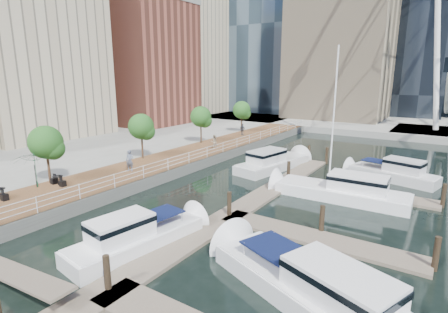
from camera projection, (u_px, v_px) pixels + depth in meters
ground at (102, 255)px, 18.76m from camera, size 520.00×520.00×0.00m
boardwalk at (167, 164)px, 35.66m from camera, size 6.00×60.00×1.00m
seawall at (190, 168)px, 34.05m from camera, size 0.25×60.00×1.00m
land_inland at (26, 138)px, 50.09m from camera, size 48.00×90.00×1.00m
land_far at (394, 106)px, 101.60m from camera, size 200.00×114.00×1.00m
pier at (444, 134)px, 53.45m from camera, size 14.00×12.00×1.00m
railing at (189, 158)px, 33.87m from camera, size 0.10×60.00×1.05m
floating_docks at (311, 217)px, 22.51m from camera, size 16.00×34.00×2.60m
midrise_condos at (99, 48)px, 55.42m from camera, size 19.00×67.00×28.00m
street_trees at (141, 127)px, 35.25m from camera, size 2.60×42.60×4.60m
yacht_foreground at (313, 303)px, 14.83m from camera, size 11.65×6.95×2.15m
pedestrian_near at (130, 161)px, 31.03m from camera, size 0.82×0.70×1.91m
pedestrian_mid at (214, 142)px, 40.35m from camera, size 0.98×1.02×1.65m
pedestrian_far at (243, 130)px, 49.27m from camera, size 1.03×0.57×1.66m
moored_yachts at (337, 209)px, 25.07m from camera, size 22.99×33.34×11.50m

